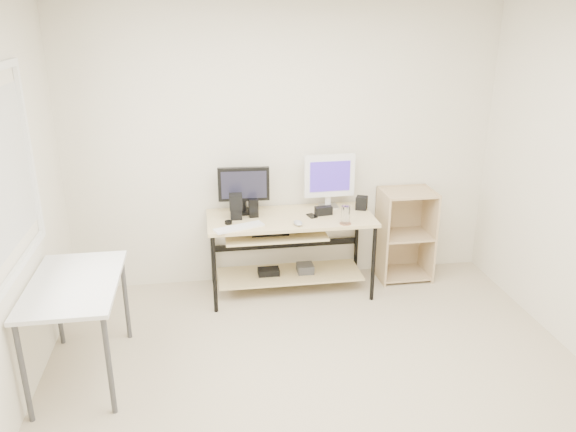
# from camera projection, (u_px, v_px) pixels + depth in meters

# --- Properties ---
(room) EXTENTS (4.01, 4.01, 2.62)m
(room) POSITION_uv_depth(u_px,v_px,m) (311.00, 221.00, 3.36)
(room) COLOR #BEAF92
(room) RESTS_ON ground
(desk) EXTENTS (1.50, 0.65, 0.75)m
(desk) POSITION_uv_depth(u_px,v_px,m) (288.00, 238.00, 5.14)
(desk) COLOR beige
(desk) RESTS_ON ground
(side_table) EXTENTS (0.60, 1.00, 0.75)m
(side_table) POSITION_uv_depth(u_px,v_px,m) (75.00, 292.00, 3.87)
(side_table) COLOR white
(side_table) RESTS_ON ground
(shelf_unit) EXTENTS (0.50, 0.40, 0.90)m
(shelf_unit) POSITION_uv_depth(u_px,v_px,m) (404.00, 233.00, 5.49)
(shelf_unit) COLOR tan
(shelf_unit) RESTS_ON ground
(black_monitor) EXTENTS (0.47, 0.19, 0.43)m
(black_monitor) POSITION_uv_depth(u_px,v_px,m) (244.00, 187.00, 5.09)
(black_monitor) COLOR black
(black_monitor) RESTS_ON desk
(white_imac) EXTENTS (0.48, 0.15, 0.51)m
(white_imac) POSITION_uv_depth(u_px,v_px,m) (329.00, 177.00, 5.21)
(white_imac) COLOR silver
(white_imac) RESTS_ON desk
(keyboard) EXTENTS (0.45, 0.27, 0.02)m
(keyboard) POSITION_uv_depth(u_px,v_px,m) (239.00, 227.00, 4.79)
(keyboard) COLOR white
(keyboard) RESTS_ON desk
(mouse) EXTENTS (0.10, 0.13, 0.04)m
(mouse) POSITION_uv_depth(u_px,v_px,m) (298.00, 223.00, 4.86)
(mouse) COLOR #AEAEB3
(mouse) RESTS_ON desk
(center_speaker) EXTENTS (0.16, 0.09, 0.08)m
(center_speaker) POSITION_uv_depth(u_px,v_px,m) (324.00, 211.00, 5.10)
(center_speaker) COLOR black
(center_speaker) RESTS_ON desk
(speaker_left) EXTENTS (0.12, 0.12, 0.23)m
(speaker_left) POSITION_uv_depth(u_px,v_px,m) (236.00, 206.00, 4.98)
(speaker_left) COLOR black
(speaker_left) RESTS_ON desk
(speaker_right) EXTENTS (0.13, 0.13, 0.12)m
(speaker_right) POSITION_uv_depth(u_px,v_px,m) (362.00, 203.00, 5.24)
(speaker_right) COLOR black
(speaker_right) RESTS_ON desk
(audio_controller) EXTENTS (0.09, 0.06, 0.17)m
(audio_controller) POSITION_uv_depth(u_px,v_px,m) (253.00, 208.00, 5.03)
(audio_controller) COLOR black
(audio_controller) RESTS_ON desk
(volume_puck) EXTENTS (0.07, 0.07, 0.03)m
(volume_puck) POSITION_uv_depth(u_px,v_px,m) (228.00, 222.00, 4.89)
(volume_puck) COLOR black
(volume_puck) RESTS_ON desk
(smartphone) EXTENTS (0.09, 0.13, 0.01)m
(smartphone) POSITION_uv_depth(u_px,v_px,m) (312.00, 216.00, 5.07)
(smartphone) COLOR black
(smartphone) RESTS_ON desk
(coaster) EXTENTS (0.11, 0.11, 0.01)m
(coaster) POSITION_uv_depth(u_px,v_px,m) (345.00, 223.00, 4.89)
(coaster) COLOR #916041
(coaster) RESTS_ON desk
(drinking_glass) EXTENTS (0.08, 0.08, 0.16)m
(drinking_glass) POSITION_uv_depth(u_px,v_px,m) (346.00, 215.00, 4.87)
(drinking_glass) COLOR white
(drinking_glass) RESTS_ON coaster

